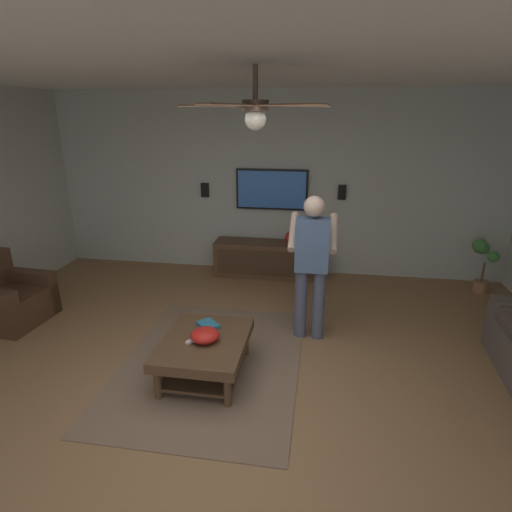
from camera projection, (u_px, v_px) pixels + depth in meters
The scene contains 17 objects.
ground_plane at pixel (225, 405), 3.67m from camera, with size 8.44×8.44×0.00m, color olive.
wall_back_tv at pixel (274, 184), 6.46m from camera, with size 0.10×7.23×2.80m, color #B2B7AD.
ceiling_slab at pixel (215, 49), 2.74m from camera, with size 7.07×7.23×0.10m, color white.
area_rug at pixel (211, 363), 4.27m from camera, with size 2.46×1.80×0.01m, color #7A604C.
armchair at pixel (6, 301), 5.06m from camera, with size 0.85×0.86×0.82m.
coffee_table at pixel (205, 349), 3.99m from camera, with size 1.00×0.80×0.40m.
media_console at pixel (269, 259), 6.52m from camera, with size 0.45×1.70×0.55m.
tv at pixel (272, 189), 6.40m from camera, with size 0.05×1.11×0.63m.
person_standing at pixel (312, 260), 4.51m from camera, with size 0.53×0.53×1.64m.
potted_plant_short at pixel (482, 257), 5.84m from camera, with size 0.33×0.35×0.79m.
bowl at pixel (205, 335), 3.91m from camera, with size 0.28×0.28×0.12m, color red.
remote_white at pixel (193, 340), 3.92m from camera, with size 0.15×0.04×0.02m, color white.
book at pixel (208, 325), 4.19m from camera, with size 0.22×0.16×0.04m, color teal.
vase_round at pixel (292, 237), 6.30m from camera, with size 0.22×0.22×0.22m, color red.
wall_speaker_left at pixel (342, 192), 6.26m from camera, with size 0.06×0.12×0.22m, color black.
wall_speaker_right at pixel (205, 190), 6.59m from camera, with size 0.06×0.12×0.22m, color black.
ceiling_fan at pixel (255, 109), 3.07m from camera, with size 1.14×1.15×0.46m.
Camera 1 is at (-2.96, -0.76, 2.44)m, focal length 29.05 mm.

